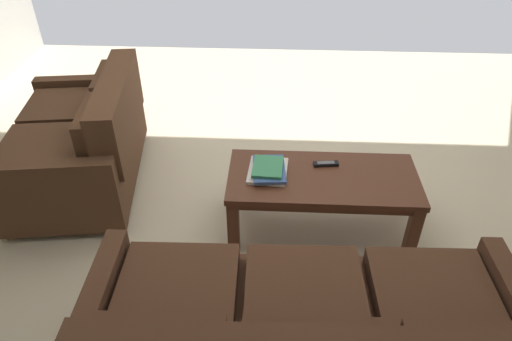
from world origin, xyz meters
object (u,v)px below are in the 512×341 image
loveseat_near (83,142)px  book_stack (268,169)px  tv_remote (326,164)px  coffee_table (322,185)px

loveseat_near → book_stack: size_ratio=4.42×
book_stack → tv_remote: (-0.36, -0.10, -0.02)m
coffee_table → book_stack: book_stack is taller
book_stack → tv_remote: size_ratio=1.89×
loveseat_near → tv_remote: loveseat_near is taller
loveseat_near → book_stack: bearing=163.2°
loveseat_near → coffee_table: size_ratio=1.16×
book_stack → tv_remote: bearing=-164.5°
book_stack → loveseat_near: bearing=-16.8°
tv_remote → loveseat_near: bearing=-10.1°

